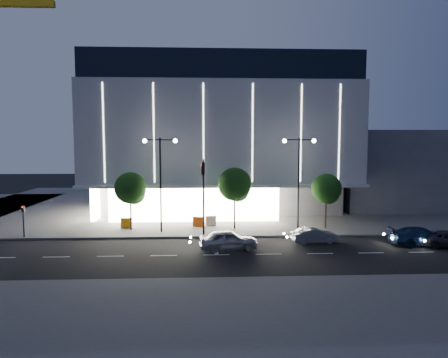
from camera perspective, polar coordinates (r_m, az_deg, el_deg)
ground at (r=32.39m, az=-4.75°, el=-10.07°), size 160.00×160.00×0.00m
sidewalk_museum at (r=55.99m, az=1.27°, el=-3.47°), size 70.00×40.00×0.15m
sidewalk_near at (r=21.34m, az=8.26°, el=-18.17°), size 70.00×10.00×0.15m
museum at (r=53.56m, az=-0.76°, el=6.01°), size 30.00×25.80×18.00m
annex_building at (r=60.64m, az=21.50°, el=1.52°), size 16.00×20.00×10.00m
traffic_mast at (r=34.74m, az=-2.97°, el=-0.57°), size 0.33×5.89×7.07m
street_lamp_west at (r=37.54m, az=-9.07°, el=1.22°), size 3.16×0.36×9.00m
street_lamp_east at (r=38.34m, az=10.63°, el=1.28°), size 3.16×0.36×9.00m
ped_signal_far at (r=39.78m, az=-26.75°, el=-4.96°), size 0.22×0.24×3.00m
tree_left at (r=39.17m, az=-13.19°, el=-1.51°), size 3.02×3.02×5.72m
tree_mid at (r=38.58m, az=1.57°, el=-1.03°), size 3.25×3.25×6.15m
tree_right at (r=40.30m, az=14.44°, el=-1.57°), size 2.91×2.91×5.51m
car_lead at (r=32.16m, az=0.65°, el=-8.70°), size 4.84×2.41×1.59m
car_second at (r=35.13m, az=12.80°, el=-7.87°), size 4.07×1.77×1.30m
car_third at (r=37.32m, az=26.40°, el=-7.37°), size 5.18×2.13×1.50m
barrier_a at (r=40.62m, az=-13.76°, el=-6.12°), size 1.11×0.29×1.00m
barrier_c at (r=40.17m, az=-3.70°, el=-6.11°), size 1.12×0.56×1.00m
barrier_d at (r=40.60m, az=-1.91°, el=-5.98°), size 1.12×0.39×1.00m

